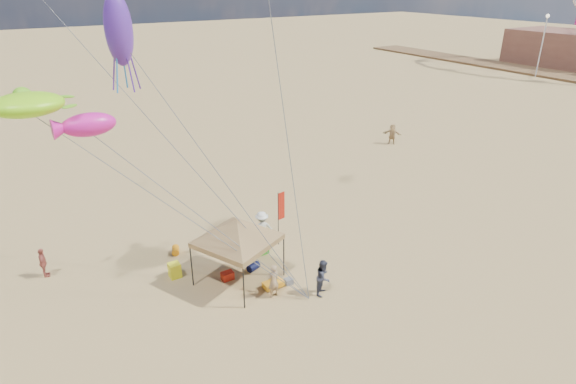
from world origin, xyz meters
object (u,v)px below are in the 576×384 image
Objects in this scene: beach_cart at (273,284)px; person_near_b at (323,277)px; feather_flag at (281,209)px; cooler_red at (227,276)px; person_far_a at (43,263)px; person_near_a at (273,281)px; person_far_c at (392,134)px; chair_green at (262,247)px; cooler_blue at (252,233)px; lamp_north at (544,35)px; person_near_c at (262,229)px; canopy_tent at (237,221)px; chair_yellow at (175,270)px.

person_near_b reaches higher than beach_cart.
feather_flag is 4.33m from beach_cart.
cooler_red is 2.21m from beach_cart.
cooler_red is at bearing -117.31° from person_far_a.
person_far_a reaches higher than beach_cart.
feather_flag reaches higher than person_near_a.
beach_cart is 22.45m from person_far_c.
feather_flag is 4.19× the size of chair_green.
feather_flag is at bearing -100.61° from person_far_c.
cooler_blue is at bearing -93.60° from person_far_a.
chair_green is 0.08× the size of lamp_north.
person_near_a is 2.17m from person_near_b.
cooler_red and cooler_blue have the same top height.
person_near_c is (1.73, 4.10, 0.16)m from person_near_a.
person_far_a is at bearing 143.16° from beach_cart.
person_far_c is at bearing 29.50° from feather_flag.
chair_green is 0.45× the size of person_near_a.
person_near_a is 61.90m from lamp_north.
person_far_c reaches higher than person_near_a.
feather_flag is 2.08m from chair_green.
canopy_tent is 61.71m from lamp_north.
canopy_tent reaches higher than beach_cart.
canopy_tent is 3.02m from person_near_a.
chair_yellow is at bearing 137.26° from beach_cart.
cooler_red is 0.77× the size of chair_yellow.
person_near_a is (-1.35, -3.41, 0.43)m from chair_green.
person_near_b is (-0.67, -4.69, -1.14)m from feather_flag.
chair_yellow is 4.83m from person_near_a.
chair_green is at bearing -159.15° from lamp_north.
person_far_c is at bearing 28.19° from cooler_red.
cooler_blue reaches higher than beach_cart.
cooler_red reaches higher than beach_cart.
beach_cart is at bearing 101.44° from person_near_b.
feather_flag reaches higher than cooler_blue.
person_near_c is at bearing -159.65° from lamp_north.
person_far_a is at bearing 105.57° from person_near_b.
person_near_b reaches higher than person_far_a.
feather_flag reaches higher than person_near_c.
cooler_blue is at bearing -117.10° from person_near_a.
cooler_red is at bearing -36.79° from chair_yellow.
lamp_north is (54.04, 20.74, 3.55)m from feather_flag.
canopy_tent is 3.30m from beach_cart.
person_near_b reaches higher than cooler_blue.
person_near_a is 4.45m from person_near_c.
person_near_a is 22.98m from person_far_c.
person_near_c is at bearing 42.35° from canopy_tent.
person_near_c is at bearing 157.92° from feather_flag.
person_far_c reaches higher than person_far_a.
person_near_a is (3.11, -3.68, 0.43)m from chair_yellow.
chair_green is at bearing -100.89° from cooler_blue.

